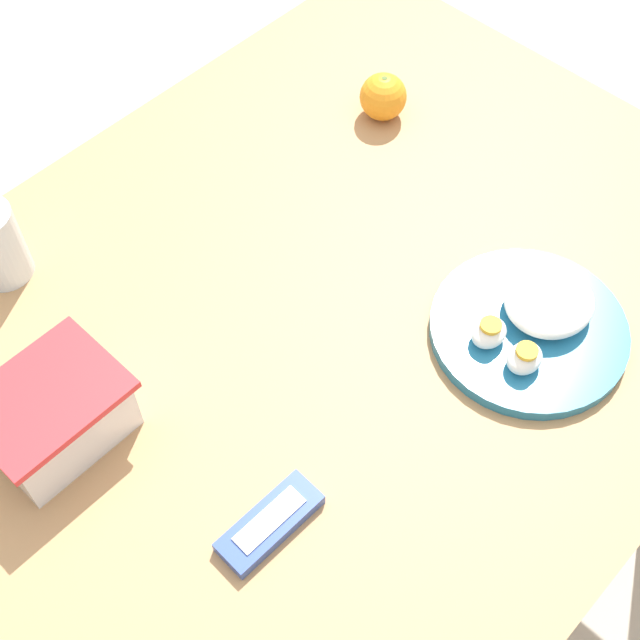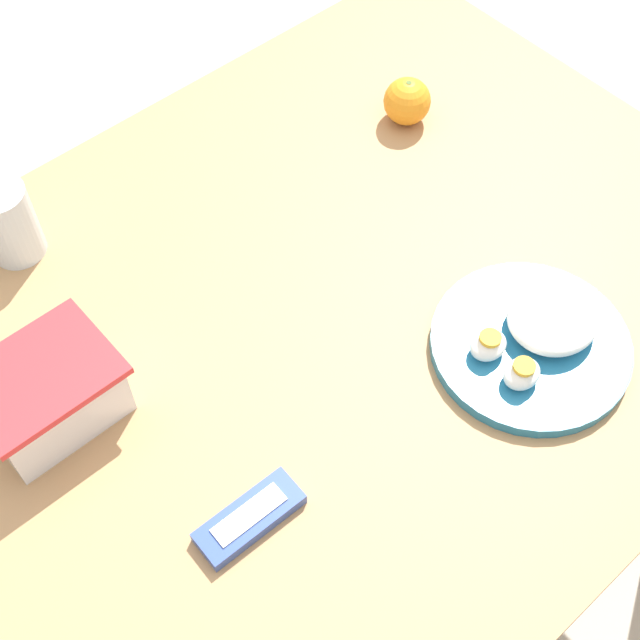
{
  "view_description": "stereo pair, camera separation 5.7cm",
  "coord_description": "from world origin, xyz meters",
  "px_view_note": "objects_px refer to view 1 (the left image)",
  "views": [
    {
      "loc": [
        -0.48,
        -0.47,
        1.68
      ],
      "look_at": [
        -0.01,
        -0.02,
        0.75
      ],
      "focal_mm": 50.0,
      "sensor_mm": 36.0,
      "label": 1
    },
    {
      "loc": [
        -0.44,
        -0.5,
        1.68
      ],
      "look_at": [
        -0.01,
        -0.02,
        0.75
      ],
      "focal_mm": 50.0,
      "sensor_mm": 36.0,
      "label": 2
    }
  ],
  "objects_px": {
    "orange_fruit": "(383,97)",
    "candy_bar": "(270,523)",
    "food_container": "(55,417)",
    "rice_plate": "(533,323)"
  },
  "relations": [
    {
      "from": "food_container",
      "to": "rice_plate",
      "type": "distance_m",
      "value": 0.6
    },
    {
      "from": "orange_fruit",
      "to": "candy_bar",
      "type": "xyz_separation_m",
      "value": [
        -0.59,
        -0.35,
        -0.03
      ]
    },
    {
      "from": "food_container",
      "to": "candy_bar",
      "type": "relative_size",
      "value": 1.32
    },
    {
      "from": "rice_plate",
      "to": "candy_bar",
      "type": "xyz_separation_m",
      "value": [
        -0.42,
        0.06,
        -0.01
      ]
    },
    {
      "from": "rice_plate",
      "to": "candy_bar",
      "type": "distance_m",
      "value": 0.42
    },
    {
      "from": "rice_plate",
      "to": "candy_bar",
      "type": "bearing_deg",
      "value": 172.52
    },
    {
      "from": "orange_fruit",
      "to": "candy_bar",
      "type": "distance_m",
      "value": 0.69
    },
    {
      "from": "orange_fruit",
      "to": "candy_bar",
      "type": "height_order",
      "value": "orange_fruit"
    },
    {
      "from": "food_container",
      "to": "candy_bar",
      "type": "xyz_separation_m",
      "value": [
        0.09,
        -0.26,
        -0.03
      ]
    },
    {
      "from": "food_container",
      "to": "orange_fruit",
      "type": "distance_m",
      "value": 0.69
    }
  ]
}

